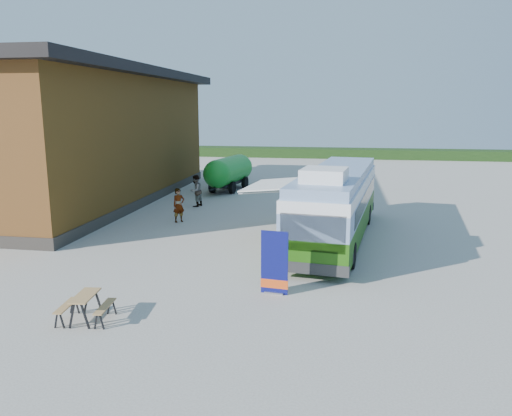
% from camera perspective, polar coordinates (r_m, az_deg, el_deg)
% --- Properties ---
extents(ground, '(100.00, 100.00, 0.00)m').
position_cam_1_polar(ground, '(17.92, -4.05, -5.92)').
color(ground, '#BCB7AD').
rests_on(ground, ground).
extents(barn, '(9.60, 21.20, 7.50)m').
position_cam_1_polar(barn, '(30.41, -19.22, 7.51)').
color(barn, brown).
rests_on(barn, ground).
extents(hedge, '(40.00, 3.00, 1.00)m').
position_cam_1_polar(hedge, '(54.96, 13.80, 6.05)').
color(hedge, '#264419').
rests_on(hedge, ground).
extents(bus, '(3.64, 11.06, 3.34)m').
position_cam_1_polar(bus, '(20.41, 9.20, 0.71)').
color(bus, '#377112').
rests_on(bus, ground).
extents(awning, '(2.58, 3.72, 0.47)m').
position_cam_1_polar(awning, '(20.43, 2.64, 3.27)').
color(awning, white).
rests_on(awning, ground).
extents(banner, '(0.82, 0.25, 1.88)m').
position_cam_1_polar(banner, '(14.51, 2.11, -6.92)').
color(banner, '#0B0F58').
rests_on(banner, ground).
extents(picnic_table, '(1.34, 1.22, 0.70)m').
position_cam_1_polar(picnic_table, '(13.51, -18.93, -10.09)').
color(picnic_table, tan).
rests_on(picnic_table, ground).
extents(person_a, '(0.69, 0.69, 1.62)m').
position_cam_1_polar(person_a, '(23.77, -8.82, 0.31)').
color(person_a, '#999999').
rests_on(person_a, ground).
extents(person_b, '(0.88, 1.00, 1.73)m').
position_cam_1_polar(person_b, '(27.43, -6.91, 1.96)').
color(person_b, '#999999').
rests_on(person_b, ground).
extents(slurry_tanker, '(2.36, 5.88, 2.19)m').
position_cam_1_polar(slurry_tanker, '(32.60, -3.11, 4.23)').
color(slurry_tanker, green).
rests_on(slurry_tanker, ground).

